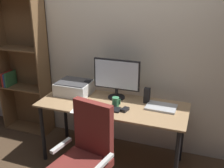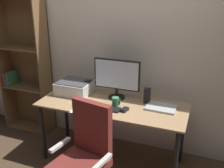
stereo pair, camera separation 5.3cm
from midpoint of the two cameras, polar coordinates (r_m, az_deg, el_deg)
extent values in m
plane|color=#4C3826|center=(3.31, 0.51, -16.09)|extent=(12.00, 12.00, 0.00)
cube|color=beige|center=(3.19, 3.74, 8.36)|extent=(6.40, 0.10, 2.60)
cube|color=tan|center=(2.93, 0.56, -4.58)|extent=(1.66, 0.65, 0.02)
cylinder|color=black|center=(3.22, -14.32, -10.20)|extent=(0.04, 0.04, 0.72)
cylinder|color=black|center=(2.75, 14.26, -16.17)|extent=(0.04, 0.04, 0.72)
cylinder|color=black|center=(3.61, -9.53, -6.26)|extent=(0.04, 0.04, 0.72)
cylinder|color=black|center=(3.20, 15.54, -10.62)|extent=(0.04, 0.04, 0.72)
cylinder|color=black|center=(3.09, 1.52, -2.88)|extent=(0.20, 0.20, 0.01)
cylinder|color=black|center=(3.06, 1.53, -1.92)|extent=(0.04, 0.04, 0.10)
cube|color=black|center=(2.98, 1.57, 2.09)|extent=(0.54, 0.03, 0.35)
cube|color=silver|center=(2.97, 1.47, 2.01)|extent=(0.51, 0.01, 0.32)
cube|color=black|center=(2.80, -0.61, -5.37)|extent=(0.29, 0.12, 0.02)
cube|color=black|center=(2.77, 3.32, -5.60)|extent=(0.08, 0.11, 0.03)
cylinder|color=#387F51|center=(2.85, 1.29, -3.92)|extent=(0.08, 0.08, 0.10)
cube|color=#387F51|center=(2.84, 2.18, -3.96)|extent=(0.02, 0.01, 0.06)
cube|color=#B7BABC|center=(2.87, 11.19, -5.05)|extent=(0.33, 0.24, 0.02)
cube|color=black|center=(3.18, -4.74, -0.69)|extent=(0.06, 0.07, 0.17)
cube|color=black|center=(2.96, 8.16, -2.54)|extent=(0.06, 0.07, 0.17)
cube|color=silver|center=(3.21, -7.66, -0.79)|extent=(0.40, 0.34, 0.15)
cube|color=#424244|center=(3.18, -7.72, 0.57)|extent=(0.37, 0.31, 0.01)
cube|color=white|center=(2.86, -5.72, -5.14)|extent=(0.24, 0.32, 0.00)
cube|color=maroon|center=(2.49, -6.54, -17.41)|extent=(0.52, 0.52, 0.08)
cube|color=maroon|center=(2.46, -3.72, -9.40)|extent=(0.41, 0.15, 0.52)
cube|color=silver|center=(2.56, -10.67, -12.91)|extent=(0.09, 0.26, 0.03)
cube|color=silver|center=(2.31, -1.49, -16.70)|extent=(0.09, 0.26, 0.03)
cube|color=brown|center=(3.97, -21.96, 3.74)|extent=(0.02, 0.28, 1.84)
cube|color=brown|center=(3.57, -13.97, 2.80)|extent=(0.02, 0.28, 1.84)
cube|color=brown|center=(3.86, -16.96, 3.88)|extent=(0.69, 0.01, 1.84)
cube|color=brown|center=(4.11, -16.76, -8.91)|extent=(0.65, 0.26, 0.02)
cube|color=brown|center=(3.85, -17.73, -0.62)|extent=(0.65, 0.26, 0.02)
cube|color=brown|center=(3.69, -18.66, 7.39)|extent=(0.65, 0.26, 0.02)
cube|color=#B22D28|center=(3.98, -21.17, 1.29)|extent=(0.03, 0.22, 0.20)
cube|color=#28478C|center=(3.96, -20.81, 1.17)|extent=(0.02, 0.22, 0.19)
cube|color=#337242|center=(3.94, -20.51, 1.24)|extent=(0.02, 0.22, 0.20)
camera|label=1|loc=(0.03, -89.47, 0.20)|focal=41.92mm
camera|label=2|loc=(0.03, 90.53, -0.20)|focal=41.92mm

